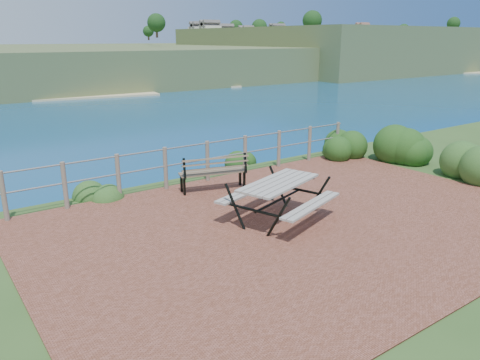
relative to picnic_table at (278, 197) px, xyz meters
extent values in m
cube|color=brown|center=(0.28, -0.30, -0.50)|extent=(10.00, 7.00, 0.12)
cylinder|color=#6B5B4C|center=(-4.32, 3.05, 0.02)|extent=(0.10, 0.10, 1.00)
cylinder|color=#6B5B4C|center=(-3.17, 3.05, 0.02)|extent=(0.10, 0.10, 1.00)
cylinder|color=#6B5B4C|center=(-2.02, 3.05, 0.02)|extent=(0.10, 0.10, 1.00)
cylinder|color=#6B5B4C|center=(-0.87, 3.05, 0.02)|extent=(0.10, 0.10, 1.00)
cylinder|color=#6B5B4C|center=(0.28, 3.05, 0.02)|extent=(0.10, 0.10, 1.00)
cylinder|color=#6B5B4C|center=(1.43, 3.05, 0.02)|extent=(0.10, 0.10, 1.00)
cylinder|color=#6B5B4C|center=(2.58, 3.05, 0.02)|extent=(0.10, 0.10, 1.00)
cylinder|color=#6B5B4C|center=(3.73, 3.05, 0.02)|extent=(0.10, 0.10, 1.00)
cylinder|color=#6B5B4C|center=(4.88, 3.05, 0.02)|extent=(0.10, 0.10, 1.00)
cylinder|color=slate|center=(0.28, 3.05, 0.47)|extent=(9.40, 0.04, 0.04)
cylinder|color=slate|center=(0.28, 3.05, 0.07)|extent=(9.40, 0.04, 0.04)
cube|color=#445A2D|center=(140.28, 209.70, -6.50)|extent=(260.00, 180.00, 12.00)
cube|color=#445A2D|center=(200.28, 169.70, -2.50)|extent=(160.00, 120.00, 20.00)
cube|color=beige|center=(130.28, 124.70, -12.25)|extent=(209.53, 114.73, 0.50)
cube|color=#A39E93|center=(0.00, 0.00, 0.28)|extent=(1.99, 1.30, 0.04)
cube|color=#A39E93|center=(0.00, 0.00, -0.03)|extent=(1.83, 0.84, 0.04)
cube|color=#A39E93|center=(0.00, 0.00, -0.03)|extent=(1.83, 0.84, 0.04)
cylinder|color=black|center=(0.00, 0.00, -0.08)|extent=(1.52, 0.54, 0.05)
cube|color=brown|center=(-0.02, 2.32, -0.05)|extent=(1.60, 0.79, 0.04)
cube|color=brown|center=(-0.02, 2.32, 0.22)|extent=(1.53, 0.53, 0.36)
cube|color=black|center=(-0.02, 2.32, -0.26)|extent=(0.06, 0.07, 0.43)
cube|color=black|center=(-0.02, 2.32, -0.26)|extent=(0.06, 0.07, 0.43)
cube|color=black|center=(-0.02, 2.32, -0.26)|extent=(0.06, 0.07, 0.43)
cube|color=black|center=(-0.02, 2.32, -0.26)|extent=(0.06, 0.07, 0.43)
ellipsoid|color=#184114|center=(5.90, 1.41, -0.50)|extent=(1.36, 1.36, 1.94)
ellipsoid|color=#2B511E|center=(6.06, -0.73, -0.50)|extent=(1.31, 1.31, 1.86)
ellipsoid|color=#184114|center=(4.80, 2.95, -0.50)|extent=(1.07, 1.07, 1.53)
ellipsoid|color=#2B511E|center=(-2.31, 3.42, -0.50)|extent=(0.79, 0.79, 0.54)
ellipsoid|color=#184114|center=(2.11, 3.96, -0.50)|extent=(0.73, 0.73, 0.45)
camera|label=1|loc=(-5.56, -6.51, 2.93)|focal=35.00mm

